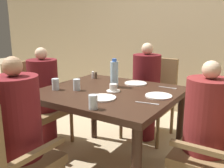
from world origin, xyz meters
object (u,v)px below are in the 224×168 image
object	(u,v)px
plate_main_right	(102,98)
glass_tall_far	(93,102)
diner_in_far_chair	(146,91)
glass_tall_mid	(77,85)
teacup_with_saucer	(113,88)
chair_left_side	(35,102)
plate_dessert_center	(136,83)
water_bottle	(114,74)
chair_near_corner	(1,157)
chair_far_side	(151,95)
diner_in_left_chair	(44,97)
glass_tall_near	(55,84)
diner_in_right_chair	(205,134)
diner_in_near_chair	(19,136)
plate_main_left	(159,96)

from	to	relation	value
plate_main_right	glass_tall_far	xyz separation A→B (m)	(0.09, -0.24, 0.05)
diner_in_far_chair	glass_tall_mid	distance (m)	1.00
diner_in_far_chair	teacup_with_saucer	bearing A→B (deg)	-86.54
chair_left_side	diner_in_far_chair	world-z (taller)	diner_in_far_chair
plate_dessert_center	water_bottle	bearing A→B (deg)	-120.11
chair_near_corner	plate_dessert_center	distance (m)	1.36
chair_left_side	glass_tall_mid	size ratio (longest dim) A/B	9.29
chair_left_side	water_bottle	size ratio (longest dim) A/B	3.55
chair_far_side	water_bottle	bearing A→B (deg)	-92.58
chair_far_side	glass_tall_mid	distance (m)	1.16
chair_near_corner	glass_tall_far	world-z (taller)	chair_near_corner
glass_tall_mid	chair_near_corner	bearing A→B (deg)	-88.88
chair_far_side	diner_in_far_chair	xyz separation A→B (m)	(-0.00, -0.15, 0.09)
diner_in_left_chair	diner_in_far_chair	distance (m)	1.16
plate_main_right	glass_tall_near	distance (m)	0.52
teacup_with_saucer	glass_tall_mid	distance (m)	0.33
diner_in_right_chair	plate_main_right	distance (m)	0.82
diner_in_left_chair	teacup_with_saucer	distance (m)	0.93
plate_dessert_center	glass_tall_near	distance (m)	0.78
plate_dessert_center	glass_tall_far	size ratio (longest dim) A/B	2.15
diner_in_left_chair	plate_main_right	world-z (taller)	diner_in_left_chair
diner_in_near_chair	teacup_with_saucer	size ratio (longest dim) A/B	9.42
chair_left_side	glass_tall_mid	world-z (taller)	chair_left_side
chair_near_corner	glass_tall_far	bearing A→B (deg)	48.61
diner_in_left_chair	diner_in_far_chair	world-z (taller)	diner_in_far_chair
chair_left_side	glass_tall_near	xyz separation A→B (m)	(0.57, -0.23, 0.32)
diner_in_near_chair	diner_in_far_chair	bearing A→B (deg)	81.60
chair_left_side	water_bottle	world-z (taller)	water_bottle
diner_in_far_chair	plate_main_left	bearing A→B (deg)	-58.47
diner_in_right_chair	glass_tall_far	bearing A→B (deg)	-144.82
diner_in_far_chair	glass_tall_mid	bearing A→B (deg)	-104.94
chair_far_side	glass_tall_mid	size ratio (longest dim) A/B	9.29
plate_dessert_center	glass_tall_far	world-z (taller)	glass_tall_far
diner_in_near_chair	plate_dessert_center	bearing A→B (deg)	74.48
diner_in_far_chair	teacup_with_saucer	size ratio (longest dim) A/B	9.41
glass_tall_mid	glass_tall_far	size ratio (longest dim) A/B	1.00
diner_in_right_chair	plate_main_left	bearing A→B (deg)	171.21
diner_in_right_chair	glass_tall_far	xyz separation A→B (m)	(-0.67, -0.47, 0.26)
chair_near_corner	plate_main_right	bearing A→B (deg)	65.45
chair_far_side	water_bottle	xyz separation A→B (m)	(-0.04, -0.79, 0.40)
teacup_with_saucer	chair_far_side	bearing A→B (deg)	92.92
diner_in_far_chair	glass_tall_near	bearing A→B (deg)	-112.48
chair_left_side	plate_dessert_center	bearing A→B (deg)	18.24
diner_in_far_chair	plate_dessert_center	bearing A→B (deg)	-78.95
diner_in_far_chair	water_bottle	distance (m)	0.71
glass_tall_far	chair_far_side	bearing A→B (deg)	97.23
chair_left_side	chair_near_corner	xyz separation A→B (m)	(0.76, -0.94, 0.00)
glass_tall_near	glass_tall_far	distance (m)	0.65
water_bottle	glass_tall_near	bearing A→B (deg)	-135.54
diner_in_left_chair	diner_in_far_chair	bearing A→B (deg)	43.02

